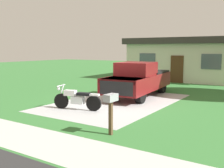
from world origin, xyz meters
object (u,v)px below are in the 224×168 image
motorcycle (77,99)px  pickup_truck (139,79)px  mailbox (111,103)px  neighbor_house (187,59)px

motorcycle → pickup_truck: bearing=81.3°
motorcycle → pickup_truck: size_ratio=0.38×
pickup_truck → mailbox: 7.00m
pickup_truck → mailbox: bearing=-69.8°
neighbor_house → pickup_truck: bearing=-88.4°
pickup_truck → neighbor_house: 9.45m
motorcycle → mailbox: 3.76m
motorcycle → mailbox: bearing=-33.8°
motorcycle → pickup_truck: 4.57m
mailbox → pickup_truck: bearing=110.2°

